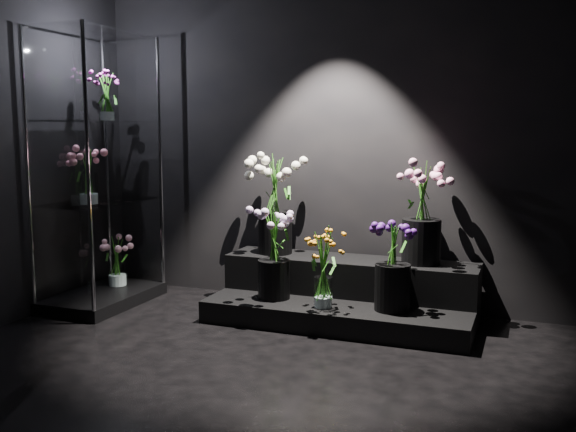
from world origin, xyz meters
The scene contains 12 objects.
floor centered at (0.00, 0.00, 0.00)m, with size 4.00×4.00×0.00m, color black.
wall_back centered at (0.00, 2.00, 1.40)m, with size 4.00×4.00×0.00m, color black.
display_riser centered at (0.21, 1.62, 0.17)m, with size 1.89×0.84×0.42m.
display_case centered at (-1.69, 1.28, 1.06)m, with size 0.58×0.96×2.12m.
bouquet_orange_bells centered at (0.15, 1.28, 0.45)m, with size 0.32×0.32×0.57m.
bouquet_lilac centered at (-0.26, 1.39, 0.54)m, with size 0.40×0.40×0.65m.
bouquet_purple centered at (0.61, 1.39, 0.51)m, with size 0.34×0.34×0.63m.
bouquet_cream_roses centered at (-0.40, 1.74, 0.87)m, with size 0.49×0.49×0.78m.
bouquet_pink_roses centered at (0.73, 1.76, 0.81)m, with size 0.40×0.40×0.74m.
bouquet_case_pink centered at (-1.65, 1.10, 1.05)m, with size 0.31×0.31×0.42m.
bouquet_case_magenta centered at (-1.71, 1.44, 1.64)m, with size 0.23×0.23×0.37m.
bouquet_case_base_pink centered at (-1.71, 1.51, 0.32)m, with size 0.32×0.32×0.42m.
Camera 1 is at (1.48, -2.83, 1.38)m, focal length 40.00 mm.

